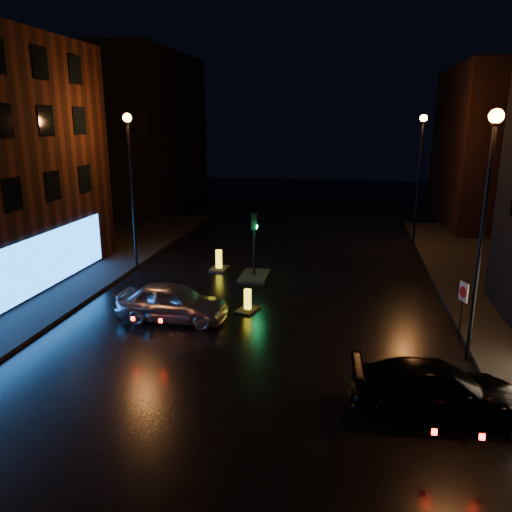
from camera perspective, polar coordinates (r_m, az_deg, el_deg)
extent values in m
plane|color=black|center=(13.88, -6.40, -20.19)|extent=(120.00, 120.00, 0.00)
cube|color=black|center=(49.76, -12.96, 13.70)|extent=(8.00, 16.00, 14.00)
cube|color=black|center=(44.36, 26.03, 11.13)|extent=(8.00, 14.00, 12.00)
cylinder|color=black|center=(27.52, -13.93, 6.39)|extent=(0.14, 0.14, 8.00)
cylinder|color=black|center=(27.22, -14.48, 14.73)|extent=(0.20, 0.20, 0.25)
sphere|color=orange|center=(27.22, -14.51, 15.05)|extent=(0.44, 0.44, 0.44)
cylinder|color=black|center=(17.79, 24.24, 0.80)|extent=(0.14, 0.14, 8.00)
cylinder|color=black|center=(17.33, 25.71, 13.71)|extent=(0.20, 0.20, 0.25)
sphere|color=orange|center=(17.33, 25.77, 14.20)|extent=(0.44, 0.44, 0.44)
cylinder|color=black|center=(33.31, 18.01, 7.57)|extent=(0.14, 0.14, 8.00)
cylinder|color=black|center=(33.07, 18.59, 14.45)|extent=(0.20, 0.20, 0.25)
sphere|color=orange|center=(33.07, 18.61, 14.71)|extent=(0.44, 0.44, 0.44)
cube|color=black|center=(26.45, -0.20, -2.28)|extent=(1.40, 2.40, 0.12)
cylinder|color=black|center=(26.07, -0.21, 0.53)|extent=(0.12, 0.12, 2.80)
cube|color=black|center=(25.71, -0.21, 3.98)|extent=(0.28, 0.22, 0.90)
cylinder|color=#0CFF59|center=(25.74, 0.10, 3.36)|extent=(0.05, 0.18, 0.18)
imported|color=#B7B9BF|center=(20.96, -9.49, -5.19)|extent=(4.63, 1.97, 1.56)
imported|color=black|center=(15.45, 20.10, -14.02)|extent=(5.01, 2.30, 1.42)
cube|color=black|center=(21.85, -0.95, -6.17)|extent=(1.05, 1.30, 0.09)
cube|color=yellow|center=(21.68, -0.96, -5.01)|extent=(0.30, 0.24, 0.94)
cube|color=black|center=(21.68, -0.96, -5.01)|extent=(0.28, 0.10, 0.57)
cube|color=black|center=(27.79, -4.24, -1.46)|extent=(0.93, 1.34, 0.11)
cube|color=yellow|center=(27.64, -4.26, -0.39)|extent=(0.31, 0.21, 1.08)
cube|color=black|center=(27.64, -4.26, -0.39)|extent=(0.32, 0.04, 0.65)
cylinder|color=black|center=(20.41, 22.43, -5.88)|extent=(0.06, 0.06, 2.14)
cube|color=beige|center=(20.16, 22.65, -3.81)|extent=(0.23, 0.52, 0.73)
cylinder|color=#B20C0C|center=(20.14, 22.58, -3.82)|extent=(0.16, 0.41, 0.43)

